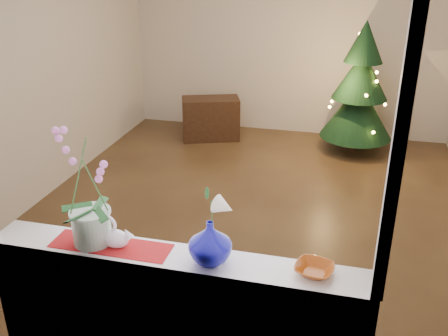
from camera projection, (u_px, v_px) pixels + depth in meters
The scene contains 16 objects.
ground at pixel (253, 207), 5.24m from camera, with size 5.00×5.00×0.00m, color #372516.
wall_back at pixel (290, 38), 6.92m from camera, with size 4.50×0.10×2.70m, color beige.
wall_front at pixel (162, 196), 2.48m from camera, with size 4.50×0.10×2.70m, color beige.
wall_left at pixel (45, 67), 5.21m from camera, with size 0.10×5.00×2.70m, color beige.
window_apron at pixel (172, 334), 2.88m from camera, with size 2.20×0.08×0.88m, color white.
windowsill at pixel (174, 258), 2.77m from camera, with size 2.20×0.26×0.04m, color white.
window_frame at pixel (160, 128), 2.36m from camera, with size 2.22×0.06×1.60m, color white, non-canonical shape.
runner at pixel (111, 246), 2.85m from camera, with size 0.70×0.20×0.01m, color maroon.
orchid_pot at pixel (87, 189), 2.74m from camera, with size 0.24×0.24×0.69m, color silver, non-canonical shape.
swan at pixel (115, 232), 2.81m from camera, with size 0.22×0.10×0.19m, color white, non-canonical shape.
blue_vase at pixel (210, 239), 2.65m from camera, with size 0.27×0.27×0.28m, color #080873.
lily at pixel (210, 198), 2.56m from camera, with size 0.16×0.09×0.21m, color silver, non-canonical shape.
paperweight at pixel (217, 260), 2.66m from camera, with size 0.07×0.07×0.07m, color white.
amber_dish at pixel (314, 270), 2.60m from camera, with size 0.17×0.17×0.04m, color #923D0E.
xmas_tree at pixel (360, 88), 6.39m from camera, with size 0.93×0.93×1.70m, color black, non-canonical shape.
side_table at pixel (211, 119), 7.02m from camera, with size 0.79×0.39×0.59m, color black.
Camera 1 is at (0.85, -4.57, 2.47)m, focal length 40.00 mm.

